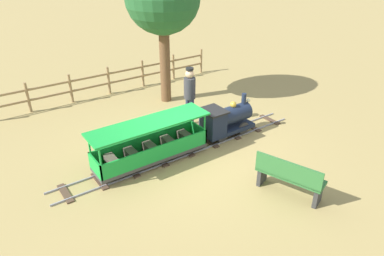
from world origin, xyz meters
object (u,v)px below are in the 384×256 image
at_px(locomotive, 226,119).
at_px(conductor_person, 190,92).
at_px(passenger_car, 151,147).
at_px(park_bench, 289,177).

height_order(locomotive, conductor_person, conductor_person).
relative_size(passenger_car, conductor_person, 1.67).
bearing_deg(passenger_car, conductor_person, 120.31).
bearing_deg(conductor_person, park_bench, -2.00).
xyz_separation_m(passenger_car, conductor_person, (-1.02, 1.74, 0.53)).
bearing_deg(park_bench, conductor_person, 178.00).
xyz_separation_m(locomotive, park_bench, (2.50, -0.50, -0.07)).
bearing_deg(locomotive, conductor_person, -159.48).
height_order(locomotive, passenger_car, locomotive).
relative_size(locomotive, park_bench, 1.06).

